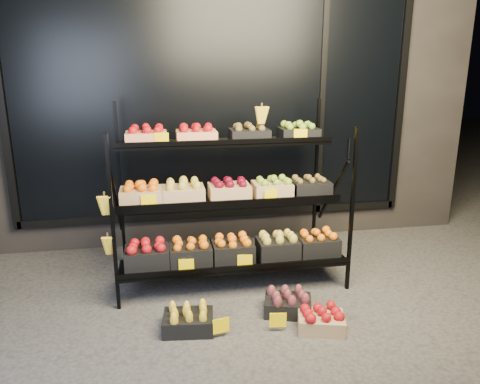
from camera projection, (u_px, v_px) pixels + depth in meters
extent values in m
plane|color=#514F4C|center=(241.00, 308.00, 3.98)|extent=(24.00, 24.00, 0.00)
cube|color=#2D2826|center=(205.00, 83.00, 5.97)|extent=(6.00, 2.00, 3.50)
cube|color=black|center=(215.00, 107.00, 5.06)|extent=(4.20, 0.04, 2.40)
cube|color=black|center=(217.00, 213.00, 5.37)|extent=(4.30, 0.06, 0.08)
cube|color=black|center=(2.00, 111.00, 4.67)|extent=(0.08, 0.06, 2.50)
cube|color=black|center=(400.00, 104.00, 5.41)|extent=(0.08, 0.06, 2.50)
cube|color=black|center=(322.00, 105.00, 5.24)|extent=(0.06, 0.06, 2.50)
cylinder|color=black|center=(349.00, 149.00, 5.41)|extent=(0.02, 0.02, 0.25)
cube|color=black|center=(113.00, 225.00, 3.77)|extent=(0.03, 0.03, 1.50)
cube|color=black|center=(352.00, 211.00, 4.12)|extent=(0.03, 0.03, 1.50)
cube|color=black|center=(120.00, 185.00, 4.67)|extent=(0.03, 0.03, 1.66)
cube|color=black|center=(316.00, 177.00, 5.02)|extent=(0.03, 0.03, 1.66)
cube|color=black|center=(234.00, 263.00, 4.24)|extent=(2.05, 0.42, 0.03)
cube|color=black|center=(238.00, 268.00, 4.04)|extent=(2.05, 0.02, 0.05)
cube|color=black|center=(229.00, 201.00, 4.39)|extent=(2.05, 0.40, 0.03)
cube|color=black|center=(232.00, 203.00, 4.20)|extent=(2.05, 0.02, 0.05)
cube|color=black|center=(224.00, 143.00, 4.54)|extent=(2.05, 0.40, 0.03)
cube|color=black|center=(227.00, 142.00, 4.35)|extent=(2.05, 0.02, 0.05)
cube|color=#D5B380|center=(146.00, 138.00, 4.39)|extent=(0.38, 0.28, 0.11)
ellipsoid|color=red|center=(146.00, 129.00, 4.37)|extent=(0.32, 0.24, 0.07)
cube|color=#D5B380|center=(196.00, 136.00, 4.47)|extent=(0.38, 0.28, 0.11)
ellipsoid|color=red|center=(196.00, 127.00, 4.45)|extent=(0.32, 0.24, 0.07)
cube|color=black|center=(249.00, 135.00, 4.56)|extent=(0.38, 0.28, 0.11)
ellipsoid|color=brown|center=(249.00, 126.00, 4.54)|extent=(0.32, 0.24, 0.07)
cube|color=black|center=(298.00, 133.00, 4.65)|extent=(0.38, 0.28, 0.11)
ellipsoid|color=#82AA2A|center=(299.00, 125.00, 4.62)|extent=(0.32, 0.24, 0.07)
cube|color=tan|center=(142.00, 196.00, 4.23)|extent=(0.38, 0.28, 0.14)
ellipsoid|color=orange|center=(141.00, 186.00, 4.20)|extent=(0.32, 0.24, 0.07)
cube|color=tan|center=(183.00, 194.00, 4.29)|extent=(0.38, 0.28, 0.14)
ellipsoid|color=gold|center=(183.00, 184.00, 4.27)|extent=(0.32, 0.24, 0.07)
cube|color=tan|center=(229.00, 192.00, 4.37)|extent=(0.38, 0.28, 0.14)
ellipsoid|color=#5F0716|center=(229.00, 182.00, 4.34)|extent=(0.32, 0.24, 0.07)
cube|color=tan|center=(273.00, 190.00, 4.44)|extent=(0.38, 0.28, 0.14)
ellipsoid|color=#82AA2A|center=(273.00, 180.00, 4.41)|extent=(0.32, 0.24, 0.07)
cube|color=black|center=(309.00, 188.00, 4.50)|extent=(0.38, 0.28, 0.14)
ellipsoid|color=brown|center=(310.00, 178.00, 4.47)|extent=(0.32, 0.24, 0.07)
cube|color=black|center=(147.00, 258.00, 4.08)|extent=(0.38, 0.28, 0.18)
ellipsoid|color=red|center=(146.00, 245.00, 4.05)|extent=(0.32, 0.24, 0.07)
cube|color=black|center=(191.00, 255.00, 4.15)|extent=(0.38, 0.28, 0.18)
ellipsoid|color=orange|center=(191.00, 242.00, 4.11)|extent=(0.32, 0.24, 0.07)
cube|color=black|center=(232.00, 252.00, 4.21)|extent=(0.38, 0.28, 0.18)
ellipsoid|color=orange|center=(232.00, 240.00, 4.18)|extent=(0.32, 0.24, 0.07)
cube|color=black|center=(278.00, 249.00, 4.28)|extent=(0.38, 0.28, 0.18)
ellipsoid|color=gold|center=(279.00, 237.00, 4.25)|extent=(0.32, 0.24, 0.07)
cube|color=black|center=(317.00, 246.00, 4.35)|extent=(0.38, 0.28, 0.18)
ellipsoid|color=orange|center=(317.00, 234.00, 4.31)|extent=(0.32, 0.24, 0.07)
ellipsoid|color=yellow|center=(104.00, 195.00, 3.71)|extent=(0.14, 0.08, 0.22)
ellipsoid|color=yellow|center=(107.00, 235.00, 3.81)|extent=(0.14, 0.08, 0.22)
ellipsoid|color=yellow|center=(262.00, 106.00, 4.41)|extent=(0.14, 0.08, 0.22)
cube|color=#FFD500|center=(149.00, 202.00, 4.10)|extent=(0.13, 0.01, 0.12)
cube|color=#FFD500|center=(271.00, 195.00, 4.29)|extent=(0.13, 0.01, 0.12)
cube|color=#FFD500|center=(301.00, 135.00, 4.50)|extent=(0.13, 0.01, 0.12)
cube|color=#FFD500|center=(162.00, 139.00, 4.27)|extent=(0.13, 0.01, 0.12)
cube|color=#FFD500|center=(186.00, 266.00, 4.00)|extent=(0.13, 0.01, 0.12)
cube|color=#FFD500|center=(245.00, 261.00, 4.09)|extent=(0.13, 0.01, 0.12)
cube|color=#FFD500|center=(221.00, 330.00, 3.55)|extent=(0.13, 0.01, 0.12)
cube|color=#FFD500|center=(278.00, 325.00, 3.62)|extent=(0.13, 0.01, 0.12)
cube|color=black|center=(188.00, 322.00, 3.64)|extent=(0.42, 0.33, 0.13)
ellipsoid|color=yellow|center=(188.00, 311.00, 3.62)|extent=(0.35, 0.28, 0.07)
cube|color=tan|center=(321.00, 322.00, 3.65)|extent=(0.41, 0.35, 0.12)
ellipsoid|color=red|center=(322.00, 312.00, 3.63)|extent=(0.35, 0.29, 0.07)
cube|color=black|center=(288.00, 306.00, 3.90)|extent=(0.44, 0.38, 0.13)
ellipsoid|color=brown|center=(288.00, 295.00, 3.87)|extent=(0.37, 0.32, 0.07)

